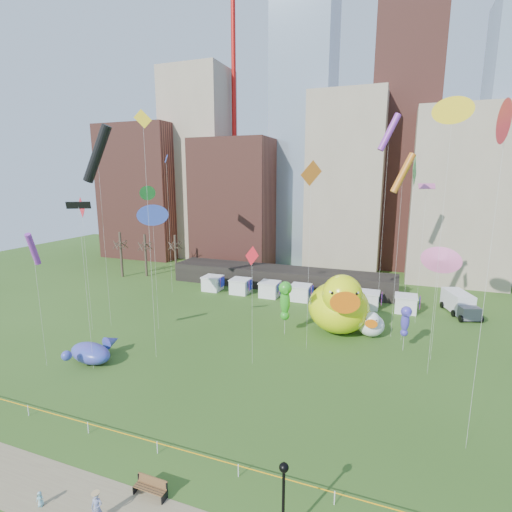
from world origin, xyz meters
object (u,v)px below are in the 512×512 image
at_px(whale_inflatable, 92,352).
at_px(seahorse_purple, 405,319).
at_px(park_bench, 151,486).
at_px(woman, 97,507).
at_px(seahorse_green, 285,297).
at_px(lamppost, 283,493).
at_px(big_duck, 339,304).
at_px(box_truck, 459,303).
at_px(toddler, 40,499).
at_px(small_duck, 371,324).

bearing_deg(whale_inflatable, seahorse_purple, 35.26).
distance_m(park_bench, woman, 3.04).
height_order(seahorse_green, lamppost, seahorse_green).
bearing_deg(woman, big_duck, 57.06).
bearing_deg(box_truck, seahorse_purple, -133.68).
bearing_deg(toddler, seahorse_purple, 36.21).
relative_size(park_bench, box_truck, 0.29).
distance_m(park_bench, box_truck, 46.13).
xyz_separation_m(big_duck, small_duck, (3.75, 0.22, -2.02)).
distance_m(small_duck, toddler, 35.40).
xyz_separation_m(seahorse_green, lamppost, (7.46, -25.71, -1.72)).
bearing_deg(lamppost, seahorse_purple, 77.29).
relative_size(small_duck, seahorse_green, 0.67).
xyz_separation_m(park_bench, box_truck, (21.19, 40.97, 0.91)).
bearing_deg(big_duck, small_duck, -11.76).
height_order(big_duck, toddler, big_duck).
bearing_deg(toddler, park_bench, 8.29).
bearing_deg(woman, box_truck, 44.28).
relative_size(seahorse_purple, box_truck, 0.70).
relative_size(big_duck, woman, 6.38).
bearing_deg(big_duck, woman, -120.05).
height_order(seahorse_purple, box_truck, seahorse_purple).
xyz_separation_m(whale_inflatable, toddler, (10.31, -15.03, -0.55)).
xyz_separation_m(small_duck, seahorse_purple, (3.63, -2.94, 2.17)).
distance_m(seahorse_green, lamppost, 26.83).
xyz_separation_m(park_bench, toddler, (-5.46, -2.90, -0.10)).
xyz_separation_m(seahorse_purple, lamppost, (-5.84, -25.91, -0.79)).
bearing_deg(seahorse_green, small_duck, 0.57).
bearing_deg(lamppost, toddler, -168.37).
distance_m(big_duck, small_duck, 4.27).
xyz_separation_m(seahorse_purple, box_truck, (7.20, 15.16, -2.20)).
xyz_separation_m(big_duck, lamppost, (1.53, -28.63, -0.64)).
height_order(whale_inflatable, toddler, whale_inflatable).
relative_size(big_duck, box_truck, 1.50).
xyz_separation_m(lamppost, box_truck, (13.04, 41.07, -1.41)).
distance_m(seahorse_purple, woman, 32.50).
bearing_deg(whale_inflatable, toddler, -44.99).
bearing_deg(lamppost, seahorse_green, 106.19).
height_order(small_duck, lamppost, lamppost).
bearing_deg(whale_inflatable, seahorse_green, 49.91).
height_order(lamppost, box_truck, lamppost).
relative_size(woman, toddler, 1.86).
bearing_deg(big_duck, whale_inflatable, -158.85).
xyz_separation_m(big_duck, toddler, (-12.08, -31.43, -3.06)).
bearing_deg(whale_inflatable, big_duck, 46.81).
relative_size(park_bench, toddler, 2.27).
relative_size(small_duck, whale_inflatable, 0.67).
xyz_separation_m(seahorse_purple, toddler, (-19.45, -28.71, -3.21)).
height_order(big_duck, lamppost, big_duck).
xyz_separation_m(seahorse_green, toddler, (-6.15, -28.51, -4.14)).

